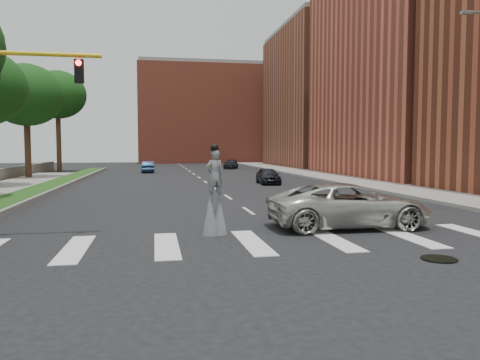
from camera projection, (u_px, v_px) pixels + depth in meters
ground_plane at (303, 248)px, 13.44m from camera, size 160.00×160.00×0.00m
grass_median at (43, 189)px, 30.99m from camera, size 2.00×60.00×0.25m
median_curb at (59, 189)px, 31.18m from camera, size 0.20×60.00×0.28m
sidewalk_right at (352, 180)px, 40.21m from camera, size 5.00×90.00×0.18m
manhole at (439, 259)px, 12.02m from camera, size 0.90×0.90×0.04m
building_mid at (423, 55)px, 45.99m from camera, size 16.00×22.00×24.00m
building_far at (332, 100)px, 69.68m from camera, size 16.00×22.00×20.00m
building_backdrop at (207, 116)px, 90.43m from camera, size 26.00×14.00×18.00m
stilt_performer at (215, 199)px, 15.36m from camera, size 0.83×0.61×3.00m
suv_crossing at (349, 205)px, 16.81m from camera, size 5.80×2.69×1.61m
car_near at (268, 176)px, 36.85m from camera, size 1.69×3.87×1.30m
car_mid at (147, 167)px, 53.58m from camera, size 1.55×3.93×1.27m
car_far at (231, 164)px, 63.22m from camera, size 2.79×4.53×1.23m
tree_4 at (26, 95)px, 41.91m from camera, size 6.54×6.54×10.36m
tree_5 at (57, 95)px, 54.47m from camera, size 6.56×6.56×11.81m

